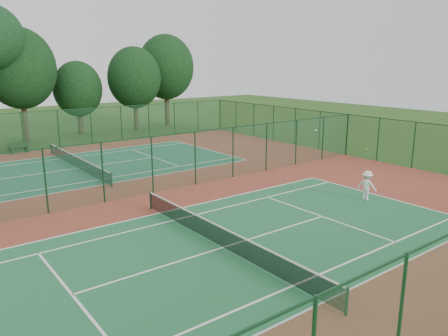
{
  "coord_description": "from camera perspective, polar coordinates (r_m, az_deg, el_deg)",
  "views": [
    {
      "loc": [
        -10.38,
        -22.77,
        7.69
      ],
      "look_at": [
        4.83,
        -2.76,
        1.6
      ],
      "focal_mm": 35.0,
      "sensor_mm": 36.0,
      "label": 1
    }
  ],
  "objects": [
    {
      "name": "tennis_net_near",
      "position": [
        18.66,
        -0.21,
        -8.89
      ],
      "size": [
        0.1,
        12.9,
        0.97
      ],
      "color": "#14371F",
      "rests_on": "ground"
    },
    {
      "name": "fence_north",
      "position": [
        42.48,
        -22.79,
        4.54
      ],
      "size": [
        40.0,
        0.09,
        3.5
      ],
      "color": "#1A4F2C",
      "rests_on": "ground"
    },
    {
      "name": "fence_east",
      "position": [
        38.42,
        15.77,
        4.23
      ],
      "size": [
        0.09,
        36.0,
        3.5
      ],
      "rotation": [
        0.0,
        0.0,
        1.57
      ],
      "color": "#1B512B",
      "rests_on": "ground"
    },
    {
      "name": "tennis_net_far",
      "position": [
        34.18,
        -18.7,
        0.82
      ],
      "size": [
        0.1,
        12.9,
        0.97
      ],
      "color": "#153B20",
      "rests_on": "ground"
    },
    {
      "name": "red_pad",
      "position": [
        26.18,
        -12.19,
        -3.77
      ],
      "size": [
        40.0,
        36.0,
        0.01
      ],
      "primitive_type": "cube",
      "color": "brown",
      "rests_on": "ground"
    },
    {
      "name": "stray_ball_b",
      "position": [
        26.71,
        -5.53,
        -3.07
      ],
      "size": [
        0.07,
        0.07,
        0.07
      ],
      "primitive_type": "sphere",
      "color": "#BCD631",
      "rests_on": "red_pad"
    },
    {
      "name": "player_near",
      "position": [
        26.16,
        18.17,
        -2.18
      ],
      "size": [
        0.9,
        1.23,
        1.71
      ],
      "primitive_type": "imported",
      "rotation": [
        0.0,
        0.0,
        1.83
      ],
      "color": "white",
      "rests_on": "court_near"
    },
    {
      "name": "court_far",
      "position": [
        34.29,
        -18.64,
        -0.04
      ],
      "size": [
        23.77,
        10.97,
        0.01
      ],
      "primitive_type": "cube",
      "color": "#1F6241",
      "rests_on": "red_pad"
    },
    {
      "name": "bench",
      "position": [
        41.74,
        -25.19,
        2.44
      ],
      "size": [
        1.67,
        0.59,
        1.01
      ],
      "rotation": [
        0.0,
        0.0,
        0.07
      ],
      "color": "black",
      "rests_on": "red_pad"
    },
    {
      "name": "stray_ball_c",
      "position": [
        24.15,
        -19.4,
        -5.64
      ],
      "size": [
        0.06,
        0.06,
        0.06
      ],
      "primitive_type": "sphere",
      "color": "#AAC52D",
      "rests_on": "red_pad"
    },
    {
      "name": "fence_divider",
      "position": [
        25.71,
        -12.38,
        -0.03
      ],
      "size": [
        40.0,
        0.09,
        3.5
      ],
      "color": "#18482A",
      "rests_on": "ground"
    },
    {
      "name": "fence_south",
      "position": [
        12.87,
        25.67,
        -15.27
      ],
      "size": [
        40.0,
        0.09,
        3.5
      ],
      "color": "#1C552E",
      "rests_on": "ground"
    },
    {
      "name": "evergreen_row",
      "position": [
        48.87,
        -23.93,
        3.39
      ],
      "size": [
        39.0,
        5.0,
        12.0
      ],
      "primitive_type": null,
      "color": "black",
      "rests_on": "ground"
    },
    {
      "name": "stray_ball_a",
      "position": [
        29.69,
        1.14,
        -1.3
      ],
      "size": [
        0.07,
        0.07,
        0.07
      ],
      "primitive_type": "sphere",
      "color": "#BCDB33",
      "rests_on": "red_pad"
    },
    {
      "name": "ground",
      "position": [
        26.18,
        -12.19,
        -3.78
      ],
      "size": [
        120.0,
        120.0,
        0.0
      ],
      "primitive_type": "plane",
      "color": "#254B17",
      "rests_on": "ground"
    },
    {
      "name": "court_near",
      "position": [
        18.87,
        -0.21,
        -10.37
      ],
      "size": [
        23.77,
        10.97,
        0.01
      ],
      "primitive_type": "cube",
      "color": "#206639",
      "rests_on": "red_pad"
    }
  ]
}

